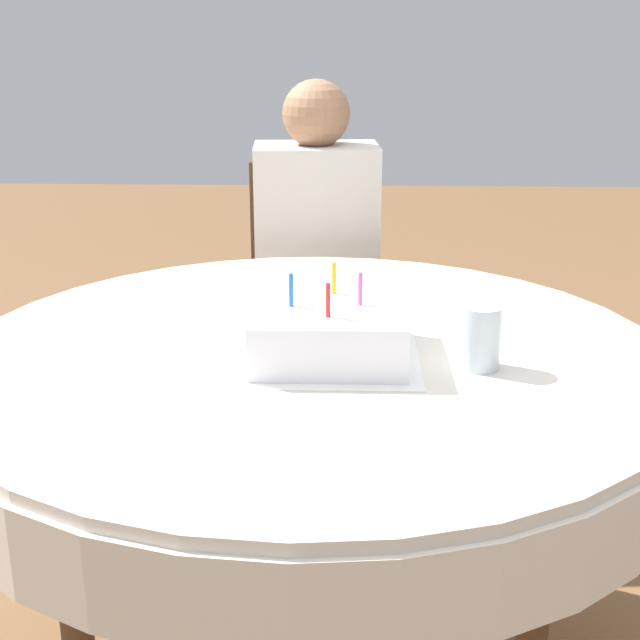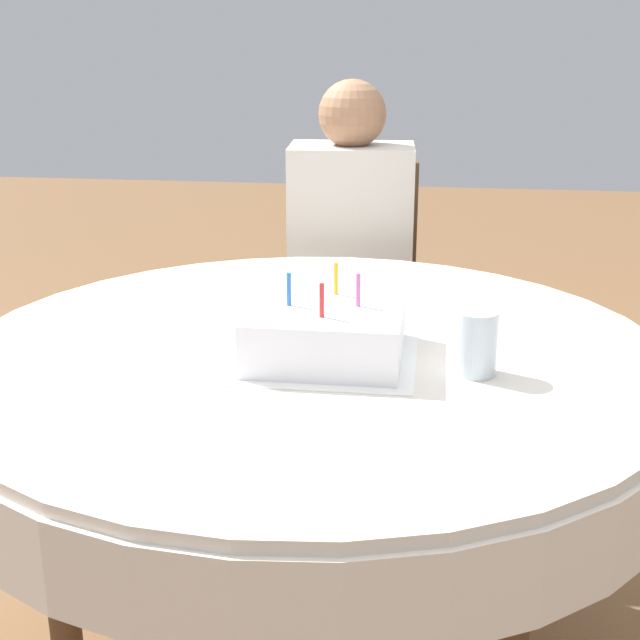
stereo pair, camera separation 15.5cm
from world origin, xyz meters
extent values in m
cylinder|color=silver|center=(0.00, 0.00, 0.75)|extent=(1.27, 1.27, 0.02)
cylinder|color=silver|center=(0.00, 0.00, 0.67)|extent=(1.29, 1.29, 0.14)
cylinder|color=#4C331E|center=(-0.35, 0.35, 0.37)|extent=(0.05, 0.05, 0.74)
cylinder|color=#4C331E|center=(0.35, 0.35, 0.37)|extent=(0.05, 0.05, 0.74)
cube|color=#4C331E|center=(-0.02, 0.88, 0.44)|extent=(0.44, 0.44, 0.04)
cube|color=#4C331E|center=(-0.03, 1.07, 0.69)|extent=(0.37, 0.06, 0.47)
cylinder|color=#4C331E|center=(-0.19, 0.68, 0.21)|extent=(0.04, 0.04, 0.42)
cylinder|color=#4C331E|center=(0.17, 0.71, 0.21)|extent=(0.04, 0.04, 0.42)
cylinder|color=#4C331E|center=(-0.21, 1.04, 0.21)|extent=(0.04, 0.04, 0.42)
cylinder|color=#4C331E|center=(0.15, 1.07, 0.21)|extent=(0.04, 0.04, 0.42)
cylinder|color=#9E7051|center=(-0.09, 0.71, 0.23)|extent=(0.09, 0.09, 0.46)
cylinder|color=#9E7051|center=(0.07, 0.72, 0.23)|extent=(0.09, 0.09, 0.46)
cube|color=beige|center=(-0.02, 0.88, 0.73)|extent=(0.34, 0.24, 0.55)
sphere|color=#9E7051|center=(-0.02, 0.88, 1.08)|extent=(0.18, 0.18, 0.18)
cube|color=white|center=(0.03, -0.05, 0.76)|extent=(0.31, 0.31, 0.00)
cube|color=white|center=(0.03, -0.05, 0.81)|extent=(0.26, 0.26, 0.09)
cylinder|color=#D166B2|center=(0.09, -0.05, 0.88)|extent=(0.01, 0.01, 0.06)
cylinder|color=gold|center=(0.04, 0.02, 0.88)|extent=(0.01, 0.01, 0.06)
cylinder|color=blue|center=(-0.03, -0.06, 0.88)|extent=(0.01, 0.01, 0.06)
cylinder|color=red|center=(0.03, -0.11, 0.88)|extent=(0.01, 0.01, 0.06)
cylinder|color=silver|center=(0.28, -0.10, 0.81)|extent=(0.07, 0.07, 0.11)
camera|label=1|loc=(0.06, -1.49, 1.31)|focal=50.00mm
camera|label=2|loc=(0.22, -1.48, 1.31)|focal=50.00mm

